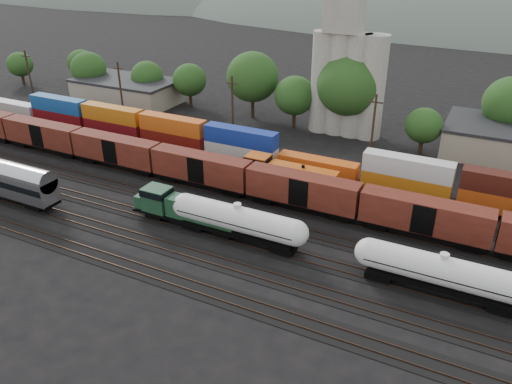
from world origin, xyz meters
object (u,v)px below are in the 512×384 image
at_px(orange_locomotive, 284,174).
at_px(tank_car_a, 238,220).
at_px(green_locomotive, 183,209).
at_px(grain_silo, 347,72).

bearing_deg(orange_locomotive, tank_car_a, -87.69).
bearing_deg(orange_locomotive, green_locomotive, -115.24).
xyz_separation_m(tank_car_a, grain_silo, (-0.18, 41.00, 8.52)).
distance_m(green_locomotive, orange_locomotive, 16.58).
relative_size(green_locomotive, grain_silo, 0.54).
xyz_separation_m(orange_locomotive, grain_silo, (0.42, 26.00, 8.88)).
xyz_separation_m(green_locomotive, orange_locomotive, (7.07, 15.00, 0.01)).
distance_m(tank_car_a, orange_locomotive, 15.02).
bearing_deg(tank_car_a, orange_locomotive, 92.31).
height_order(orange_locomotive, grain_silo, grain_silo).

